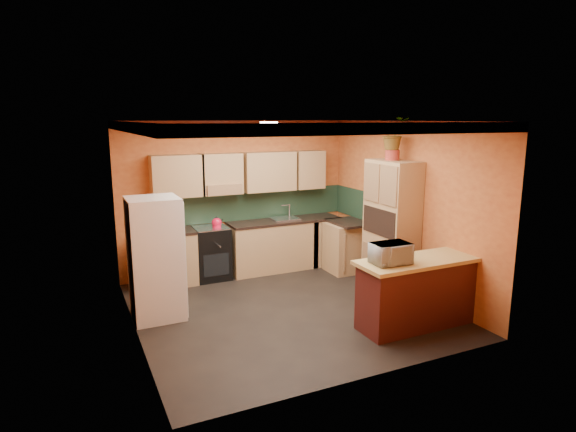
% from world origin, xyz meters
% --- Properties ---
extents(room_shell, '(4.24, 4.24, 2.72)m').
position_xyz_m(room_shell, '(0.02, 0.28, 2.09)').
color(room_shell, black).
rests_on(room_shell, ground).
extents(base_cabinets_back, '(3.65, 0.60, 0.88)m').
position_xyz_m(base_cabinets_back, '(0.03, 1.80, 0.44)').
color(base_cabinets_back, '#A37C56').
rests_on(base_cabinets_back, ground).
extents(countertop_back, '(3.65, 0.62, 0.04)m').
position_xyz_m(countertop_back, '(0.03, 1.80, 0.90)').
color(countertop_back, black).
rests_on(countertop_back, base_cabinets_back).
extents(stove, '(0.58, 0.58, 0.91)m').
position_xyz_m(stove, '(-0.60, 1.80, 0.46)').
color(stove, black).
rests_on(stove, ground).
extents(kettle, '(0.19, 0.19, 0.18)m').
position_xyz_m(kettle, '(-0.50, 1.75, 1.00)').
color(kettle, red).
rests_on(kettle, stove).
extents(sink, '(0.48, 0.40, 0.03)m').
position_xyz_m(sink, '(0.80, 1.80, 0.94)').
color(sink, silver).
rests_on(sink, countertop_back).
extents(base_cabinets_right, '(0.60, 0.80, 0.88)m').
position_xyz_m(base_cabinets_right, '(1.80, 1.16, 0.44)').
color(base_cabinets_right, '#A37C56').
rests_on(base_cabinets_right, ground).
extents(countertop_right, '(0.62, 0.80, 0.04)m').
position_xyz_m(countertop_right, '(1.80, 1.16, 0.90)').
color(countertop_right, black).
rests_on(countertop_right, base_cabinets_right).
extents(fridge, '(0.68, 0.66, 1.70)m').
position_xyz_m(fridge, '(-1.75, 0.50, 0.85)').
color(fridge, silver).
rests_on(fridge, ground).
extents(pantry, '(0.48, 0.90, 2.10)m').
position_xyz_m(pantry, '(1.85, 0.03, 1.05)').
color(pantry, '#A37C56').
rests_on(pantry, ground).
extents(fern_pot, '(0.22, 0.22, 0.16)m').
position_xyz_m(fern_pot, '(1.85, 0.08, 2.18)').
color(fern_pot, '#A03226').
rests_on(fern_pot, pantry).
extents(fern, '(0.49, 0.44, 0.50)m').
position_xyz_m(fern, '(1.85, 0.08, 2.51)').
color(fern, '#A37C56').
rests_on(fern, fern_pot).
extents(breakfast_bar, '(1.80, 0.55, 0.88)m').
position_xyz_m(breakfast_bar, '(1.44, -1.26, 0.44)').
color(breakfast_bar, '#461C10').
rests_on(breakfast_bar, ground).
extents(bar_top, '(1.90, 0.65, 0.05)m').
position_xyz_m(bar_top, '(1.44, -1.26, 0.91)').
color(bar_top, tan).
rests_on(bar_top, breakfast_bar).
extents(microwave, '(0.49, 0.34, 0.27)m').
position_xyz_m(microwave, '(0.87, -1.26, 1.06)').
color(microwave, silver).
rests_on(microwave, bar_top).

